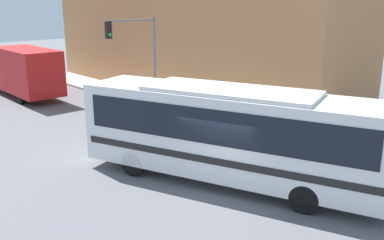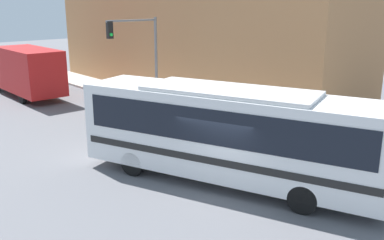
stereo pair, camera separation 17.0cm
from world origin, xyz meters
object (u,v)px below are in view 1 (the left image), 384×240
object	(u,v)px
fire_hydrant	(230,120)
delivery_truck	(22,70)
parking_meter	(161,94)
traffic_light_pole	(138,47)
city_bus	(229,130)

from	to	relation	value
fire_hydrant	delivery_truck	bearing A→B (deg)	107.36
delivery_truck	parking_meter	world-z (taller)	delivery_truck
fire_hydrant	traffic_light_pole	size ratio (longest dim) A/B	0.14
traffic_light_pole	city_bus	bearing A→B (deg)	-109.33
delivery_truck	traffic_light_pole	world-z (taller)	traffic_light_pole
city_bus	fire_hydrant	size ratio (longest dim) A/B	15.07
city_bus	delivery_truck	distance (m)	18.64
traffic_light_pole	parking_meter	world-z (taller)	traffic_light_pole
traffic_light_pole	delivery_truck	bearing A→B (deg)	113.06
fire_hydrant	parking_meter	xyz separation A→B (m)	(0.00, 5.40, 0.45)
city_bus	traffic_light_pole	xyz separation A→B (m)	(3.65, 10.42, 1.77)
city_bus	traffic_light_pole	size ratio (longest dim) A/B	2.10
city_bus	parking_meter	xyz separation A→B (m)	(4.65, 9.66, -0.95)
delivery_truck	city_bus	bearing A→B (deg)	-90.47
parking_meter	fire_hydrant	bearing A→B (deg)	-90.00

